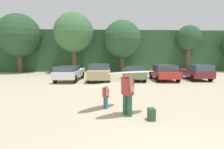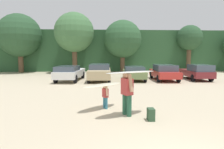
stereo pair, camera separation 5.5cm
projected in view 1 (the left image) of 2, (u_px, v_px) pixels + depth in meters
hillside_ridge at (112, 51)px, 32.16m from camera, size 108.00×12.00×5.64m
tree_center at (19, 36)px, 24.36m from camera, size 5.43×5.43×7.44m
tree_center_right at (74, 33)px, 23.86m from camera, size 4.90×4.90×7.51m
tree_right at (122, 39)px, 24.93m from camera, size 4.84×4.84×6.74m
tree_far_left at (189, 38)px, 25.77m from camera, size 3.33×3.33×6.21m
parked_car_white at (69, 73)px, 17.32m from camera, size 2.34×4.80×1.38m
parked_car_tan at (99, 72)px, 17.58m from camera, size 2.06×4.45×1.49m
parked_car_olive_green at (134, 73)px, 17.84m from camera, size 2.17×4.25×1.28m
parked_car_red at (164, 72)px, 17.75m from camera, size 2.06×4.26×1.44m
parked_car_maroon at (196, 72)px, 18.04m from camera, size 1.90×4.16×1.46m
person_adult at (128, 91)px, 7.63m from camera, size 0.48×0.74×1.76m
person_child at (106, 95)px, 8.63m from camera, size 0.29×0.40×1.08m
surfboard_white at (132, 72)px, 7.46m from camera, size 2.22×1.46×0.11m
surfboard_cream at (103, 85)px, 8.47m from camera, size 1.98×1.79×0.08m
backpack_dropped at (151, 114)px, 7.13m from camera, size 0.24×0.34×0.45m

